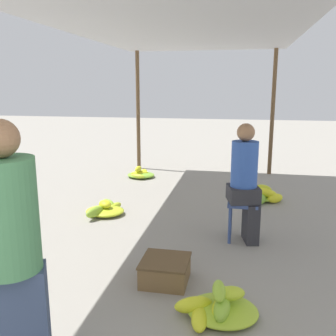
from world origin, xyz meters
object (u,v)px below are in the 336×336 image
vendor_seated (246,180)px  banana_pile_left_1 (104,210)px  stool (242,209)px  banana_pile_right_1 (218,307)px  vendor_foreground (11,255)px  banana_pile_right_0 (264,195)px  banana_pile_left_0 (141,174)px  crate_near (165,270)px

vendor_seated → banana_pile_left_1: 2.11m
stool → banana_pile_left_1: stool is taller
banana_pile_right_1 → vendor_seated: bearing=83.0°
stool → banana_pile_left_1: size_ratio=0.64×
vendor_foreground → banana_pile_right_0: vendor_foreground is taller
banana_pile_right_0 → banana_pile_right_1: banana_pile_right_1 is taller
stool → banana_pile_right_0: (0.34, 1.64, -0.29)m
banana_pile_left_0 → banana_pile_left_1: bearing=-88.2°
vendor_foreground → stool: vendor_foreground is taller
banana_pile_left_1 → banana_pile_right_0: bearing=26.0°
vendor_seated → banana_pile_right_0: (0.32, 1.65, -0.63)m
banana_pile_left_0 → banana_pile_left_1: 2.21m
banana_pile_left_0 → stool: bearing=-54.3°
crate_near → banana_pile_left_1: bearing=126.1°
crate_near → vendor_foreground: bearing=-114.7°
banana_pile_right_0 → banana_pile_left_1: bearing=-154.0°
stool → banana_pile_right_1: size_ratio=0.70×
banana_pile_right_0 → stool: bearing=-101.8°
stool → banana_pile_right_0: size_ratio=0.75×
vendor_foreground → crate_near: (0.62, 1.34, -0.72)m
banana_pile_left_0 → banana_pile_left_1: size_ratio=0.81×
vendor_seated → banana_pile_left_1: vendor_seated is taller
vendor_seated → banana_pile_right_1: vendor_seated is taller
vendor_seated → banana_pile_right_1: 1.71m
vendor_foreground → banana_pile_left_1: size_ratio=2.19×
banana_pile_left_1 → crate_near: (1.22, -1.67, 0.04)m
banana_pile_left_1 → banana_pile_right_1: (1.74, -2.12, 0.01)m
stool → banana_pile_right_1: (-0.17, -1.57, -0.29)m
banana_pile_right_0 → crate_near: bearing=-110.4°
banana_pile_left_0 → banana_pile_left_1: (0.07, -2.21, -0.00)m
banana_pile_right_1 → crate_near: banana_pile_right_1 is taller
banana_pile_right_0 → banana_pile_right_1: size_ratio=0.94×
vendor_foreground → crate_near: vendor_foreground is taller
vendor_foreground → crate_near: 1.65m
stool → vendor_seated: vendor_seated is taller
vendor_seated → crate_near: bearing=-122.3°
banana_pile_left_0 → banana_pile_right_1: banana_pile_right_1 is taller
banana_pile_left_0 → banana_pile_right_1: bearing=-67.4°
vendor_foreground → banana_pile_right_1: 1.63m
banana_pile_left_0 → banana_pile_right_0: 2.57m
banana_pile_right_0 → crate_near: 2.95m
stool → banana_pile_left_0: 3.40m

